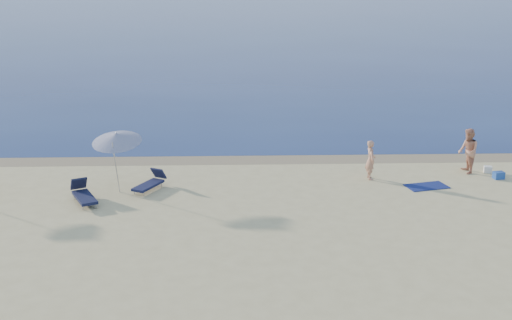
{
  "coord_description": "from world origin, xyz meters",
  "views": [
    {
      "loc": [
        -3.54,
        -8.95,
        8.56
      ],
      "look_at": [
        -2.76,
        16.0,
        1.0
      ],
      "focal_mm": 45.0,
      "sensor_mm": 36.0,
      "label": 1
    }
  ],
  "objects_px": {
    "person_left": "(371,160)",
    "person_right": "(468,151)",
    "blue_cooler": "(499,175)",
    "umbrella_near": "(116,138)"
  },
  "relations": [
    {
      "from": "person_left",
      "to": "blue_cooler",
      "type": "relative_size",
      "value": 3.9
    },
    {
      "from": "person_right",
      "to": "blue_cooler",
      "type": "xyz_separation_m",
      "value": [
        1.08,
        -0.85,
        -0.82
      ]
    },
    {
      "from": "person_right",
      "to": "umbrella_near",
      "type": "height_order",
      "value": "umbrella_near"
    },
    {
      "from": "person_left",
      "to": "umbrella_near",
      "type": "height_order",
      "value": "umbrella_near"
    },
    {
      "from": "person_left",
      "to": "blue_cooler",
      "type": "height_order",
      "value": "person_left"
    },
    {
      "from": "person_left",
      "to": "person_right",
      "type": "xyz_separation_m",
      "value": [
        4.34,
        0.69,
        0.14
      ]
    },
    {
      "from": "blue_cooler",
      "to": "umbrella_near",
      "type": "xyz_separation_m",
      "value": [
        -15.68,
        -0.92,
        2.0
      ]
    },
    {
      "from": "person_right",
      "to": "blue_cooler",
      "type": "bearing_deg",
      "value": 52.0
    },
    {
      "from": "person_left",
      "to": "person_right",
      "type": "relative_size",
      "value": 0.86
    },
    {
      "from": "person_right",
      "to": "person_left",
      "type": "bearing_deg",
      "value": -80.65
    }
  ]
}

